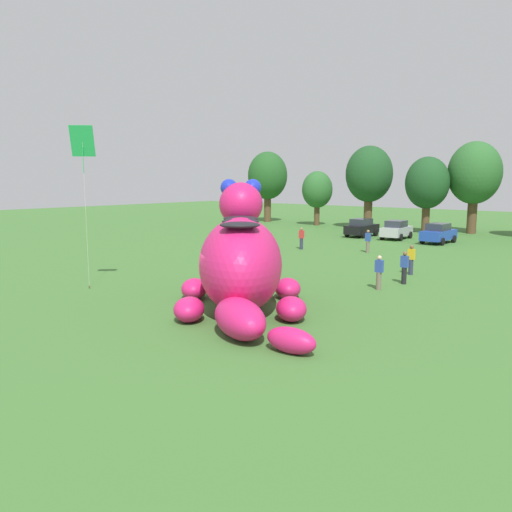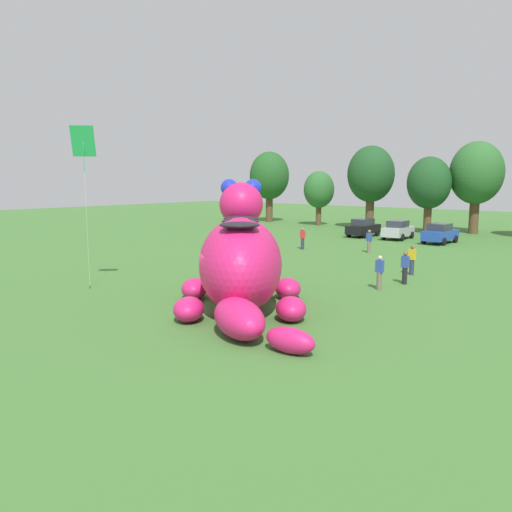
{
  "view_description": "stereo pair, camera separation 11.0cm",
  "coord_description": "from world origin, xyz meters",
  "px_view_note": "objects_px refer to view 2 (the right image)",
  "views": [
    {
      "loc": [
        14.52,
        -14.58,
        5.37
      ],
      "look_at": [
        0.59,
        2.03,
        2.13
      ],
      "focal_mm": 35.81,
      "sensor_mm": 36.0,
      "label": 1
    },
    {
      "loc": [
        14.6,
        -14.51,
        5.37
      ],
      "look_at": [
        0.59,
        2.03,
        2.13
      ],
      "focal_mm": 35.81,
      "sensor_mm": 36.0,
      "label": 2
    }
  ],
  "objects_px": {
    "spectator_far_side": "(412,260)",
    "tethered_flying_kite": "(83,144)",
    "spectator_by_cars": "(379,273)",
    "spectator_wandering": "(369,241)",
    "spectator_near_inflatable": "(303,239)",
    "spectator_mid_field": "(405,268)",
    "car_black": "(363,228)",
    "car_silver": "(398,230)",
    "car_blue": "(440,233)",
    "giant_inflatable_creature": "(241,262)"
  },
  "relations": [
    {
      "from": "giant_inflatable_creature",
      "to": "spectator_wandering",
      "type": "height_order",
      "value": "giant_inflatable_creature"
    },
    {
      "from": "car_blue",
      "to": "spectator_mid_field",
      "type": "height_order",
      "value": "car_blue"
    },
    {
      "from": "car_black",
      "to": "spectator_wandering",
      "type": "relative_size",
      "value": 2.41
    },
    {
      "from": "car_silver",
      "to": "spectator_wandering",
      "type": "xyz_separation_m",
      "value": [
        2.21,
        -9.71,
        -0.01
      ]
    },
    {
      "from": "car_black",
      "to": "car_blue",
      "type": "xyz_separation_m",
      "value": [
        7.58,
        -0.5,
        0.0
      ]
    },
    {
      "from": "car_silver",
      "to": "spectator_near_inflatable",
      "type": "distance_m",
      "value": 11.65
    },
    {
      "from": "giant_inflatable_creature",
      "to": "car_black",
      "type": "relative_size",
      "value": 2.33
    },
    {
      "from": "spectator_near_inflatable",
      "to": "spectator_far_side",
      "type": "relative_size",
      "value": 1.0
    },
    {
      "from": "giant_inflatable_creature",
      "to": "car_silver",
      "type": "bearing_deg",
      "value": 102.22
    },
    {
      "from": "spectator_mid_field",
      "to": "spectator_by_cars",
      "type": "distance_m",
      "value": 2.16
    },
    {
      "from": "car_silver",
      "to": "spectator_mid_field",
      "type": "relative_size",
      "value": 2.47
    },
    {
      "from": "spectator_mid_field",
      "to": "spectator_by_cars",
      "type": "bearing_deg",
      "value": -99.88
    },
    {
      "from": "spectator_far_side",
      "to": "spectator_wandering",
      "type": "bearing_deg",
      "value": 133.41
    },
    {
      "from": "car_blue",
      "to": "spectator_by_cars",
      "type": "xyz_separation_m",
      "value": [
        4.7,
        -20.46,
        -0.01
      ]
    },
    {
      "from": "spectator_by_cars",
      "to": "spectator_far_side",
      "type": "height_order",
      "value": "same"
    },
    {
      "from": "car_blue",
      "to": "spectator_far_side",
      "type": "bearing_deg",
      "value": -74.73
    },
    {
      "from": "car_blue",
      "to": "spectator_near_inflatable",
      "type": "xyz_separation_m",
      "value": [
        -6.76,
        -10.71,
        -0.01
      ]
    },
    {
      "from": "car_blue",
      "to": "tethered_flying_kite",
      "type": "height_order",
      "value": "tethered_flying_kite"
    },
    {
      "from": "spectator_far_side",
      "to": "tethered_flying_kite",
      "type": "xyz_separation_m",
      "value": [
        -10.71,
        -13.97,
        6.24
      ]
    },
    {
      "from": "car_black",
      "to": "spectator_far_side",
      "type": "height_order",
      "value": "car_black"
    },
    {
      "from": "spectator_near_inflatable",
      "to": "spectator_mid_field",
      "type": "bearing_deg",
      "value": -32.8
    },
    {
      "from": "spectator_near_inflatable",
      "to": "spectator_far_side",
      "type": "bearing_deg",
      "value": -23.8
    },
    {
      "from": "car_blue",
      "to": "spectator_by_cars",
      "type": "height_order",
      "value": "car_blue"
    },
    {
      "from": "car_black",
      "to": "spectator_wandering",
      "type": "bearing_deg",
      "value": -59.27
    },
    {
      "from": "spectator_near_inflatable",
      "to": "spectator_by_cars",
      "type": "xyz_separation_m",
      "value": [
        11.46,
        -9.75,
        0.0
      ]
    },
    {
      "from": "spectator_by_cars",
      "to": "spectator_mid_field",
      "type": "bearing_deg",
      "value": 80.12
    },
    {
      "from": "spectator_far_side",
      "to": "tethered_flying_kite",
      "type": "bearing_deg",
      "value": -127.47
    },
    {
      "from": "spectator_near_inflatable",
      "to": "spectator_mid_field",
      "type": "distance_m",
      "value": 14.08
    },
    {
      "from": "tethered_flying_kite",
      "to": "giant_inflatable_creature",
      "type": "bearing_deg",
      "value": 12.35
    },
    {
      "from": "spectator_by_cars",
      "to": "spectator_wandering",
      "type": "bearing_deg",
      "value": 120.08
    },
    {
      "from": "car_black",
      "to": "tethered_flying_kite",
      "type": "bearing_deg",
      "value": -87.86
    },
    {
      "from": "spectator_near_inflatable",
      "to": "tethered_flying_kite",
      "type": "bearing_deg",
      "value": -89.08
    },
    {
      "from": "spectator_mid_field",
      "to": "tethered_flying_kite",
      "type": "relative_size",
      "value": 0.22
    },
    {
      "from": "car_black",
      "to": "spectator_far_side",
      "type": "bearing_deg",
      "value": -53.62
    },
    {
      "from": "car_black",
      "to": "spectator_by_cars",
      "type": "relative_size",
      "value": 2.41
    },
    {
      "from": "spectator_mid_field",
      "to": "spectator_far_side",
      "type": "relative_size",
      "value": 1.0
    },
    {
      "from": "giant_inflatable_creature",
      "to": "spectator_wandering",
      "type": "relative_size",
      "value": 5.63
    },
    {
      "from": "spectator_near_inflatable",
      "to": "spectator_mid_field",
      "type": "height_order",
      "value": "same"
    },
    {
      "from": "car_black",
      "to": "spectator_by_cars",
      "type": "height_order",
      "value": "car_black"
    },
    {
      "from": "spectator_mid_field",
      "to": "spectator_by_cars",
      "type": "height_order",
      "value": "same"
    },
    {
      "from": "spectator_mid_field",
      "to": "tethered_flying_kite",
      "type": "distance_m",
      "value": 17.24
    },
    {
      "from": "car_blue",
      "to": "spectator_wandering",
      "type": "relative_size",
      "value": 2.42
    },
    {
      "from": "car_blue",
      "to": "tethered_flying_kite",
      "type": "xyz_separation_m",
      "value": [
        -6.46,
        -29.53,
        6.23
      ]
    },
    {
      "from": "spectator_mid_field",
      "to": "spectator_far_side",
      "type": "xyz_separation_m",
      "value": [
        -0.82,
        2.77,
        0.0
      ]
    },
    {
      "from": "giant_inflatable_creature",
      "to": "car_silver",
      "type": "xyz_separation_m",
      "value": [
        -6.13,
        28.31,
        -1.12
      ]
    },
    {
      "from": "spectator_near_inflatable",
      "to": "spectator_wandering",
      "type": "height_order",
      "value": "same"
    },
    {
      "from": "spectator_mid_field",
      "to": "car_black",
      "type": "bearing_deg",
      "value": 123.9
    },
    {
      "from": "giant_inflatable_creature",
      "to": "tethered_flying_kite",
      "type": "distance_m",
      "value": 10.08
    },
    {
      "from": "car_silver",
      "to": "spectator_far_side",
      "type": "relative_size",
      "value": 2.47
    },
    {
      "from": "car_blue",
      "to": "tethered_flying_kite",
      "type": "bearing_deg",
      "value": -102.34
    }
  ]
}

